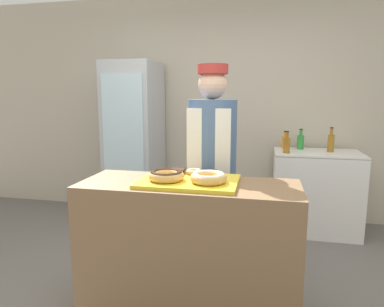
{
  "coord_description": "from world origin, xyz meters",
  "views": [
    {
      "loc": [
        0.48,
        -2.12,
        1.5
      ],
      "look_at": [
        0.0,
        0.1,
        1.11
      ],
      "focal_mm": 32.0,
      "sensor_mm": 36.0,
      "label": 1
    }
  ],
  "objects_px": {
    "brownie_back_right": "(210,173)",
    "bottle_amber": "(287,145)",
    "serving_tray": "(189,181)",
    "bottle_amber_b": "(331,142)",
    "brownie_back_left": "(178,171)",
    "donut_chocolate_glaze": "(166,175)",
    "donut_mini_center": "(194,171)",
    "baker_person": "(212,169)",
    "bottle_green": "(300,141)",
    "bottle_orange": "(285,142)",
    "chest_freezer": "(315,192)",
    "donut_light_glaze": "(208,177)",
    "beverage_fridge": "(135,142)"
  },
  "relations": [
    {
      "from": "brownie_back_right",
      "to": "bottle_amber",
      "type": "distance_m",
      "value": 1.55
    },
    {
      "from": "serving_tray",
      "to": "bottle_amber",
      "type": "distance_m",
      "value": 1.74
    },
    {
      "from": "bottle_amber_b",
      "to": "brownie_back_left",
      "type": "bearing_deg",
      "value": -128.66
    },
    {
      "from": "donut_chocolate_glaze",
      "to": "donut_mini_center",
      "type": "bearing_deg",
      "value": 56.43
    },
    {
      "from": "bottle_amber",
      "to": "baker_person",
      "type": "bearing_deg",
      "value": -121.67
    },
    {
      "from": "bottle_green",
      "to": "bottle_orange",
      "type": "bearing_deg",
      "value": 173.4
    },
    {
      "from": "chest_freezer",
      "to": "donut_light_glaze",
      "type": "bearing_deg",
      "value": -116.76
    },
    {
      "from": "chest_freezer",
      "to": "bottle_orange",
      "type": "bearing_deg",
      "value": 152.19
    },
    {
      "from": "brownie_back_left",
      "to": "bottle_orange",
      "type": "bearing_deg",
      "value": 65.1
    },
    {
      "from": "serving_tray",
      "to": "donut_chocolate_glaze",
      "type": "relative_size",
      "value": 2.74
    },
    {
      "from": "donut_mini_center",
      "to": "bottle_amber",
      "type": "height_order",
      "value": "bottle_amber"
    },
    {
      "from": "chest_freezer",
      "to": "bottle_amber_b",
      "type": "bearing_deg",
      "value": 11.44
    },
    {
      "from": "serving_tray",
      "to": "donut_mini_center",
      "type": "relative_size",
      "value": 5.77
    },
    {
      "from": "serving_tray",
      "to": "brownie_back_right",
      "type": "height_order",
      "value": "brownie_back_right"
    },
    {
      "from": "brownie_back_right",
      "to": "baker_person",
      "type": "xyz_separation_m",
      "value": [
        -0.05,
        0.39,
        -0.06
      ]
    },
    {
      "from": "serving_tray",
      "to": "donut_mini_center",
      "type": "xyz_separation_m",
      "value": [
        0.0,
        0.16,
        0.03
      ]
    },
    {
      "from": "donut_mini_center",
      "to": "bottle_green",
      "type": "relative_size",
      "value": 0.48
    },
    {
      "from": "serving_tray",
      "to": "bottle_amber",
      "type": "relative_size",
      "value": 2.72
    },
    {
      "from": "brownie_back_left",
      "to": "bottle_green",
      "type": "xyz_separation_m",
      "value": [
        0.98,
        1.74,
        0.01
      ]
    },
    {
      "from": "donut_mini_center",
      "to": "chest_freezer",
      "type": "height_order",
      "value": "donut_mini_center"
    },
    {
      "from": "chest_freezer",
      "to": "bottle_green",
      "type": "relative_size",
      "value": 3.93
    },
    {
      "from": "serving_tray",
      "to": "donut_light_glaze",
      "type": "xyz_separation_m",
      "value": [
        0.14,
        -0.05,
        0.05
      ]
    },
    {
      "from": "bottle_amber_b",
      "to": "bottle_orange",
      "type": "relative_size",
      "value": 1.31
    },
    {
      "from": "donut_mini_center",
      "to": "brownie_back_right",
      "type": "relative_size",
      "value": 1.25
    },
    {
      "from": "serving_tray",
      "to": "donut_mini_center",
      "type": "distance_m",
      "value": 0.16
    },
    {
      "from": "donut_chocolate_glaze",
      "to": "bottle_amber",
      "type": "xyz_separation_m",
      "value": [
        0.84,
        1.64,
        -0.01
      ]
    },
    {
      "from": "serving_tray",
      "to": "bottle_amber",
      "type": "height_order",
      "value": "bottle_amber"
    },
    {
      "from": "baker_person",
      "to": "bottle_orange",
      "type": "height_order",
      "value": "baker_person"
    },
    {
      "from": "brownie_back_left",
      "to": "bottle_amber",
      "type": "bearing_deg",
      "value": 60.25
    },
    {
      "from": "beverage_fridge",
      "to": "bottle_amber",
      "type": "xyz_separation_m",
      "value": [
        1.77,
        -0.14,
        0.04
      ]
    },
    {
      "from": "donut_chocolate_glaze",
      "to": "baker_person",
      "type": "xyz_separation_m",
      "value": [
        0.2,
        0.6,
        -0.08
      ]
    },
    {
      "from": "donut_chocolate_glaze",
      "to": "bottle_green",
      "type": "height_order",
      "value": "bottle_green"
    },
    {
      "from": "bottle_amber_b",
      "to": "bottle_orange",
      "type": "height_order",
      "value": "bottle_amber_b"
    },
    {
      "from": "brownie_back_right",
      "to": "bottle_amber_b",
      "type": "height_order",
      "value": "bottle_amber_b"
    },
    {
      "from": "brownie_back_left",
      "to": "brownie_back_right",
      "type": "distance_m",
      "value": 0.23
    },
    {
      "from": "chest_freezer",
      "to": "brownie_back_left",
      "type": "bearing_deg",
      "value": -126.13
    },
    {
      "from": "bottle_amber",
      "to": "bottle_amber_b",
      "type": "xyz_separation_m",
      "value": [
        0.47,
        0.18,
        0.01
      ]
    },
    {
      "from": "bottle_amber_b",
      "to": "donut_chocolate_glaze",
      "type": "bearing_deg",
      "value": -125.81
    },
    {
      "from": "donut_chocolate_glaze",
      "to": "baker_person",
      "type": "relative_size",
      "value": 0.13
    },
    {
      "from": "chest_freezer",
      "to": "bottle_orange",
      "type": "relative_size",
      "value": 4.47
    },
    {
      "from": "brownie_back_left",
      "to": "beverage_fridge",
      "type": "bearing_deg",
      "value": 121.1
    },
    {
      "from": "brownie_back_right",
      "to": "baker_person",
      "type": "distance_m",
      "value": 0.4
    },
    {
      "from": "donut_chocolate_glaze",
      "to": "bottle_amber",
      "type": "height_order",
      "value": "bottle_amber"
    },
    {
      "from": "beverage_fridge",
      "to": "bottle_green",
      "type": "bearing_deg",
      "value": 4.88
    },
    {
      "from": "chest_freezer",
      "to": "bottle_orange",
      "type": "distance_m",
      "value": 0.65
    },
    {
      "from": "brownie_back_right",
      "to": "baker_person",
      "type": "relative_size",
      "value": 0.05
    },
    {
      "from": "brownie_back_left",
      "to": "bottle_amber_b",
      "type": "bearing_deg",
      "value": 51.34
    },
    {
      "from": "beverage_fridge",
      "to": "donut_chocolate_glaze",
      "type": "bearing_deg",
      "value": -62.54
    },
    {
      "from": "bottle_green",
      "to": "brownie_back_right",
      "type": "bearing_deg",
      "value": -113.5
    },
    {
      "from": "beverage_fridge",
      "to": "bottle_orange",
      "type": "height_order",
      "value": "beverage_fridge"
    }
  ]
}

